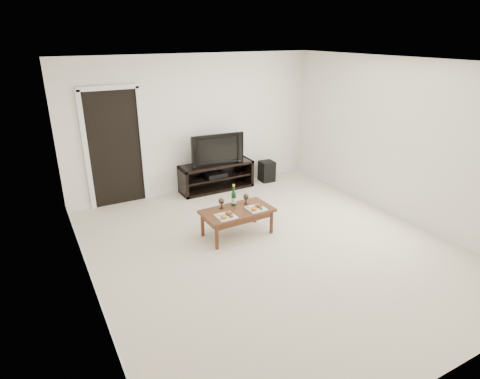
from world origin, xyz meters
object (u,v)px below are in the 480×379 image
object	(u,v)px
television	(216,148)
coffee_table	(237,222)
media_console	(217,176)
subwoofer	(267,171)

from	to	relation	value
television	coffee_table	world-z (taller)	television
media_console	subwoofer	world-z (taller)	media_console
coffee_table	subwoofer	bearing A→B (deg)	47.14
coffee_table	television	bearing A→B (deg)	73.61
subwoofer	coffee_table	size ratio (longest dim) A/B	0.40
television	subwoofer	distance (m)	1.31
media_console	subwoofer	distance (m)	1.15
media_console	television	xyz separation A→B (m)	(0.00, 0.00, 0.58)
television	coffee_table	bearing A→B (deg)	-101.44
television	media_console	bearing A→B (deg)	0.00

